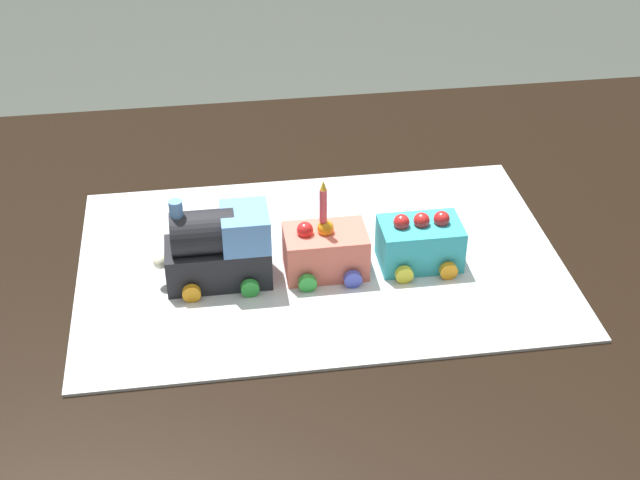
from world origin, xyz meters
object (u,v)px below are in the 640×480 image
at_px(cake_car_hopper_coral, 325,252).
at_px(dining_table, 382,333).
at_px(cake_locomotive, 219,248).
at_px(cake_car_caboose_turquoise, 420,244).
at_px(birthday_candle, 324,203).

bearing_deg(cake_car_hopper_coral, dining_table, 1.71).
xyz_separation_m(dining_table, cake_locomotive, (-0.20, -0.00, 0.16)).
bearing_deg(cake_car_caboose_turquoise, cake_locomotive, 180.00).
bearing_deg(cake_car_hopper_coral, cake_car_caboose_turquoise, 0.00).
relative_size(cake_locomotive, cake_car_caboose_turquoise, 1.40).
height_order(cake_locomotive, birthday_candle, birthday_candle).
bearing_deg(cake_locomotive, birthday_candle, -0.00).
bearing_deg(birthday_candle, cake_car_caboose_turquoise, -0.00).
relative_size(cake_car_hopper_coral, cake_car_caboose_turquoise, 1.00).
height_order(cake_car_hopper_coral, birthday_candle, birthday_candle).
distance_m(dining_table, cake_locomotive, 0.26).
xyz_separation_m(dining_table, birthday_candle, (-0.08, -0.00, 0.21)).
distance_m(dining_table, cake_car_caboose_turquoise, 0.15).
distance_m(cake_locomotive, cake_car_hopper_coral, 0.13).
distance_m(dining_table, cake_car_hopper_coral, 0.16).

